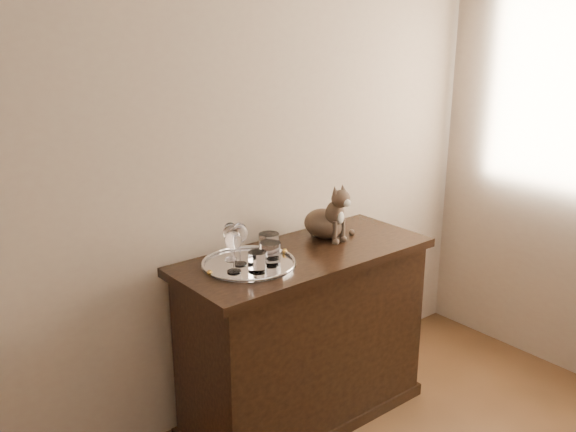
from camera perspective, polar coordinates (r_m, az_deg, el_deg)
name	(u,v)px	position (r m, az deg, el deg)	size (l,w,h in m)	color
wall_back	(142,148)	(2.66, -12.81, 5.88)	(4.00, 0.10, 2.70)	tan
sideboard	(304,337)	(3.04, 1.43, -10.75)	(1.20, 0.50, 0.85)	black
tray	(249,265)	(2.72, -3.49, -4.34)	(0.40, 0.40, 0.01)	silver
wine_glass_b	(231,241)	(2.74, -5.12, -2.25)	(0.06, 0.06, 0.17)	white
wine_glass_c	(233,251)	(2.61, -4.87, -3.10)	(0.07, 0.07, 0.19)	silver
wine_glass_d	(240,244)	(2.69, -4.33, -2.48)	(0.07, 0.07, 0.18)	silver
tumbler_a	(270,254)	(2.69, -1.60, -3.37)	(0.09, 0.09, 0.10)	silver
tumbler_b	(257,262)	(2.62, -2.73, -4.10)	(0.08, 0.08, 0.09)	silver
tumbler_c	(269,245)	(2.79, -1.70, -2.56)	(0.09, 0.09, 0.10)	white
cat	(325,210)	(3.02, 3.27, 0.57)	(0.27, 0.25, 0.27)	#503D2F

